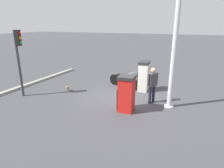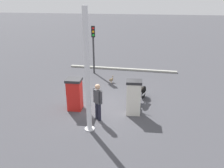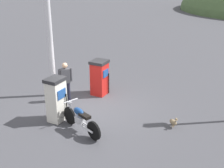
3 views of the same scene
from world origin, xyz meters
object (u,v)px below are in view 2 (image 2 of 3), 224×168
at_px(motorcycle_near_pump, 139,94).
at_px(attendant_person, 98,100).
at_px(canopy_support_pole, 87,76).
at_px(fuel_pump_far, 75,94).
at_px(fuel_pump_near, 134,97).
at_px(roadside_traffic_light, 93,41).
at_px(wandering_duck, 111,80).

xyz_separation_m(motorcycle_near_pump, attendant_person, (-1.96, 1.62, 0.49)).
bearing_deg(canopy_support_pole, attendant_person, -11.64).
height_order(motorcycle_near_pump, canopy_support_pole, canopy_support_pole).
xyz_separation_m(fuel_pump_far, canopy_support_pole, (-1.60, -1.12, 1.52)).
height_order(fuel_pump_near, roadside_traffic_light, roadside_traffic_light).
distance_m(attendant_person, wandering_duck, 4.59).
distance_m(motorcycle_near_pump, wandering_duck, 3.17).
bearing_deg(roadside_traffic_light, motorcycle_near_pump, -141.08).
distance_m(fuel_pump_near, fuel_pump_far, 2.74).
distance_m(fuel_pump_near, motorcycle_near_pump, 1.24).
bearing_deg(fuel_pump_far, roadside_traffic_light, 4.42).
relative_size(fuel_pump_near, attendant_person, 0.98).
bearing_deg(motorcycle_near_pump, wandering_duck, 35.79).
distance_m(wandering_duck, roadside_traffic_light, 2.95).
xyz_separation_m(wandering_duck, roadside_traffic_light, (1.55, 1.48, 2.03)).
distance_m(fuel_pump_far, wandering_duck, 3.93).
relative_size(fuel_pump_far, attendant_person, 0.93).
relative_size(wandering_duck, canopy_support_pole, 0.09).
height_order(fuel_pump_near, wandering_duck, fuel_pump_near).
relative_size(attendant_person, canopy_support_pole, 0.35).
xyz_separation_m(roadside_traffic_light, canopy_support_pole, (-6.90, -1.53, 0.06)).
bearing_deg(attendant_person, motorcycle_near_pump, -39.64).
xyz_separation_m(fuel_pump_near, motorcycle_near_pump, (1.18, -0.18, -0.36)).
bearing_deg(motorcycle_near_pump, fuel_pump_near, 171.42).
bearing_deg(motorcycle_near_pump, roadside_traffic_light, 38.92).
bearing_deg(fuel_pump_near, attendant_person, 118.49).
distance_m(attendant_person, canopy_support_pole, 1.59).
bearing_deg(roadside_traffic_light, canopy_support_pole, -167.46).
height_order(fuel_pump_near, motorcycle_near_pump, fuel_pump_near).
distance_m(attendant_person, roadside_traffic_light, 6.45).
bearing_deg(roadside_traffic_light, attendant_person, -164.36).
distance_m(fuel_pump_near, wandering_duck, 4.15).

